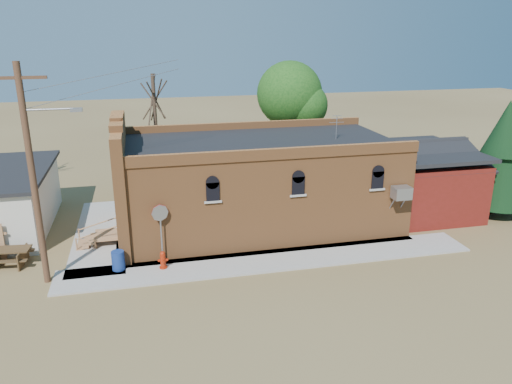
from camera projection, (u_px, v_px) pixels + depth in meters
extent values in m
plane|color=brown|center=(244.00, 274.00, 21.64)|extent=(120.00, 120.00, 0.00)
cube|color=#9E9991|center=(272.00, 260.00, 22.78)|extent=(19.00, 2.20, 0.08)
cube|color=#9E9991|center=(102.00, 233.00, 25.82)|extent=(2.60, 10.00, 0.08)
cube|color=#A76233|center=(259.00, 185.00, 26.46)|extent=(14.00, 7.00, 4.50)
cube|color=black|center=(260.00, 142.00, 25.75)|extent=(13.80, 6.80, 0.12)
cube|color=#A76233|center=(123.00, 182.00, 24.75)|extent=(0.50, 7.40, 5.80)
cube|color=#162E99|center=(113.00, 167.00, 23.23)|extent=(0.08, 1.10, 1.56)
cube|color=gray|center=(402.00, 193.00, 24.02)|extent=(0.85, 0.65, 0.60)
cube|color=#5D1710|center=(420.00, 184.00, 28.72)|extent=(5.00, 6.00, 3.20)
cylinder|color=#432E1B|center=(33.00, 179.00, 19.58)|extent=(0.26, 0.26, 9.00)
cube|color=#432E1B|center=(18.00, 78.00, 18.37)|extent=(2.00, 0.12, 0.12)
cylinder|color=gray|center=(48.00, 109.00, 18.94)|extent=(1.80, 0.08, 0.08)
cube|color=gray|center=(76.00, 110.00, 19.17)|extent=(0.45, 0.22, 0.14)
cylinder|color=#463828|center=(156.00, 134.00, 31.86)|extent=(0.24, 0.24, 7.50)
cylinder|color=#463828|center=(289.00, 135.00, 34.45)|extent=(0.28, 0.28, 6.30)
sphere|color=#154213|center=(290.00, 94.00, 33.58)|extent=(4.40, 4.40, 4.40)
cylinder|color=#463828|center=(495.00, 204.00, 28.50)|extent=(0.30, 0.30, 1.20)
cone|color=black|center=(502.00, 156.00, 27.63)|extent=(3.60, 3.60, 5.50)
cone|color=black|center=(507.00, 128.00, 27.13)|extent=(2.41, 2.41, 3.00)
cylinder|color=#A01F09|center=(163.00, 267.00, 21.98)|extent=(0.43, 0.43, 0.07)
cylinder|color=#A01F09|center=(163.00, 260.00, 21.88)|extent=(0.30, 0.30, 0.60)
sphere|color=#A01F09|center=(163.00, 254.00, 21.79)|extent=(0.24, 0.24, 0.24)
cylinder|color=#A01F09|center=(163.00, 262.00, 21.74)|extent=(0.14, 0.16, 0.11)
cylinder|color=#A01F09|center=(159.00, 261.00, 21.85)|extent=(0.16, 0.14, 0.11)
cylinder|color=#A01F09|center=(166.00, 260.00, 21.91)|extent=(0.16, 0.14, 0.11)
cylinder|color=gray|center=(161.00, 237.00, 22.08)|extent=(0.08, 0.08, 2.52)
cylinder|color=gray|center=(160.00, 213.00, 21.71)|extent=(0.74, 0.22, 0.75)
cylinder|color=red|center=(160.00, 213.00, 21.75)|extent=(0.74, 0.22, 0.75)
cylinder|color=navy|center=(118.00, 260.00, 21.73)|extent=(0.62, 0.62, 0.86)
cube|color=#49341D|center=(24.00, 257.00, 22.39)|extent=(0.21, 1.48, 0.74)
cube|color=#49341D|center=(8.00, 250.00, 22.19)|extent=(1.97, 1.02, 0.06)
cube|color=#49341D|center=(4.00, 262.00, 21.74)|extent=(1.92, 0.45, 0.05)
cube|color=#49341D|center=(13.00, 251.00, 22.83)|extent=(1.92, 0.45, 0.05)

